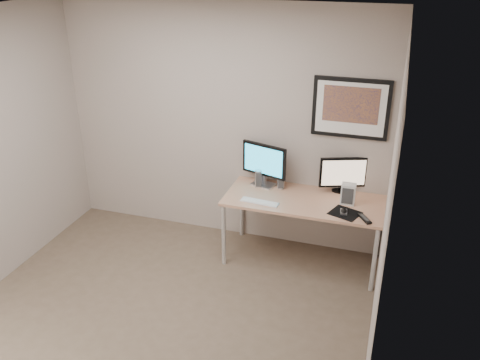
# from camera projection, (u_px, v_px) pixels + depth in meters

# --- Properties ---
(floor) EXTENTS (3.60, 3.60, 0.00)m
(floor) POSITION_uv_depth(u_px,v_px,m) (161.00, 321.00, 4.56)
(floor) COLOR brown
(floor) RESTS_ON ground
(room) EXTENTS (3.60, 3.60, 3.60)m
(room) POSITION_uv_depth(u_px,v_px,m) (171.00, 132.00, 4.25)
(room) COLOR white
(room) RESTS_ON ground
(desk) EXTENTS (1.60, 0.70, 0.73)m
(desk) POSITION_uv_depth(u_px,v_px,m) (304.00, 205.00, 5.17)
(desk) COLOR #AF7554
(desk) RESTS_ON floor
(framed_art) EXTENTS (0.75, 0.04, 0.60)m
(framed_art) POSITION_uv_depth(u_px,v_px,m) (351.00, 108.00, 4.96)
(framed_art) COLOR black
(framed_art) RESTS_ON room
(monitor_large) EXTENTS (0.50, 0.23, 0.47)m
(monitor_large) POSITION_uv_depth(u_px,v_px,m) (264.00, 163.00, 5.33)
(monitor_large) COLOR silver
(monitor_large) RESTS_ON desk
(monitor_tv) EXTENTS (0.47, 0.20, 0.39)m
(monitor_tv) POSITION_uv_depth(u_px,v_px,m) (343.00, 174.00, 5.20)
(monitor_tv) COLOR black
(monitor_tv) RESTS_ON desk
(speaker_left) EXTENTS (0.10, 0.10, 0.19)m
(speaker_left) POSITION_uv_depth(u_px,v_px,m) (258.00, 179.00, 5.37)
(speaker_left) COLOR silver
(speaker_left) RESTS_ON desk
(speaker_right) EXTENTS (0.09, 0.09, 0.19)m
(speaker_right) POSITION_uv_depth(u_px,v_px,m) (281.00, 180.00, 5.34)
(speaker_right) COLOR silver
(speaker_right) RESTS_ON desk
(keyboard) EXTENTS (0.40, 0.14, 0.01)m
(keyboard) POSITION_uv_depth(u_px,v_px,m) (260.00, 202.00, 5.07)
(keyboard) COLOR silver
(keyboard) RESTS_ON desk
(mousepad) EXTENTS (0.34, 0.32, 0.00)m
(mousepad) POSITION_uv_depth(u_px,v_px,m) (345.00, 213.00, 4.87)
(mousepad) COLOR black
(mousepad) RESTS_ON desk
(mouse) EXTENTS (0.07, 0.11, 0.04)m
(mouse) POSITION_uv_depth(u_px,v_px,m) (344.00, 211.00, 4.87)
(mouse) COLOR black
(mouse) RESTS_ON mousepad
(remote) EXTENTS (0.14, 0.19, 0.02)m
(remote) POSITION_uv_depth(u_px,v_px,m) (365.00, 219.00, 4.75)
(remote) COLOR black
(remote) RESTS_ON desk
(fan_unit) EXTENTS (0.14, 0.10, 0.21)m
(fan_unit) POSITION_uv_depth(u_px,v_px,m) (348.00, 194.00, 5.01)
(fan_unit) COLOR silver
(fan_unit) RESTS_ON desk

